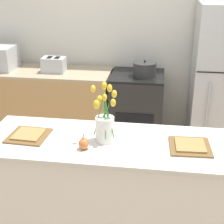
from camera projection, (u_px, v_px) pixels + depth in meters
back_wall at (133, 29)px, 4.10m from camera, size 5.20×0.08×2.70m
kitchen_island at (107, 192)px, 2.63m from camera, size 1.80×0.66×0.89m
back_counter at (43, 106)px, 4.22m from camera, size 1.68×0.60×0.91m
stove_range at (136, 111)px, 4.07m from camera, size 0.60×0.61×0.91m
refrigerator at (223, 83)px, 3.79m from camera, size 0.68×0.67×1.71m
flower_vase at (105, 124)px, 2.41m from camera, size 0.18×0.18×0.42m
pear_figurine at (83, 143)px, 2.33m from camera, size 0.07×0.07×0.12m
plate_setting_left at (29, 135)px, 2.52m from camera, size 0.29×0.29×0.02m
plate_setting_right at (190, 146)px, 2.37m from camera, size 0.29×0.29×0.02m
toaster at (54, 65)px, 3.96m from camera, size 0.28×0.18×0.17m
cooking_pot at (145, 69)px, 3.81m from camera, size 0.27×0.27×0.18m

